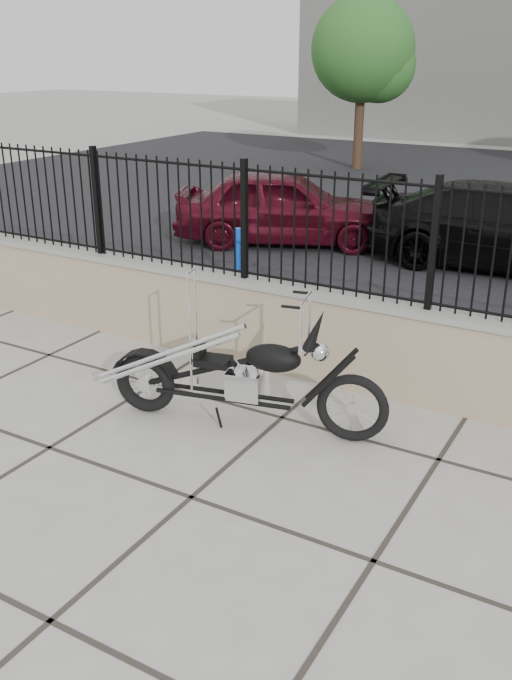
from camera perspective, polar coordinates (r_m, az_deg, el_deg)
name	(u,v)px	position (r m, az deg, el deg)	size (l,w,h in m)	color
ground_plane	(191,498)	(5.72, -5.15, -12.34)	(90.00, 90.00, 0.00)	#99968E
retaining_wall	(328,337)	(7.43, 5.76, 0.27)	(14.00, 0.36, 0.96)	gray
iron_fence	(333,234)	(7.11, 6.09, 8.38)	(14.00, 0.08, 1.20)	black
chopper_motorcycle	(239,351)	(6.38, -1.34, -0.88)	(2.46, 0.43, 1.48)	black
car_red	(284,207)	(12.89, 2.20, 10.50)	(1.53, 3.80, 1.30)	#450917
car_black	(512,228)	(12.01, 19.62, 8.38)	(1.81, 4.45, 1.29)	black
bollard_a	(238,258)	(10.46, -1.42, 6.55)	(0.10, 0.10, 0.86)	#0C33BF
tree_left	(363,44)	(21.49, 8.48, 22.19)	(2.84, 2.84, 4.80)	#382619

